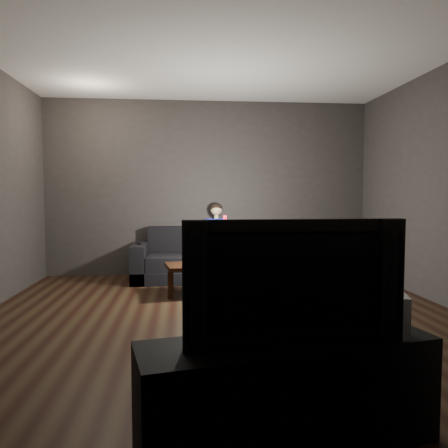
{
  "coord_description": "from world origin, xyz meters",
  "views": [
    {
      "loc": [
        -0.4,
        -4.34,
        1.25
      ],
      "look_at": [
        0.15,
        1.55,
        0.85
      ],
      "focal_mm": 35.0,
      "sensor_mm": 36.0,
      "label": 1
    }
  ],
  "objects": [
    {
      "name": "tv",
      "position": [
        0.11,
        -2.27,
        0.83
      ],
      "size": [
        1.05,
        0.17,
        0.6
      ],
      "primitive_type": "imported",
      "rotation": [
        0.0,
        0.0,
        0.03
      ],
      "color": "black",
      "rests_on": "media_console"
    },
    {
      "name": "media_console",
      "position": [
        0.11,
        -2.27,
        0.27
      ],
      "size": [
        1.54,
        0.73,
        0.53
      ],
      "primitive_type": "cube",
      "rotation": [
        0.0,
        0.0,
        0.21
      ],
      "color": "black",
      "rests_on": "floor"
    },
    {
      "name": "sofa",
      "position": [
        -0.14,
        2.03,
        0.25
      ],
      "size": [
        1.99,
        0.86,
        0.77
      ],
      "color": "black",
      "rests_on": "floor"
    },
    {
      "name": "wii_console",
      "position": [
        0.69,
        -2.27,
        0.64
      ],
      "size": [
        0.09,
        0.17,
        0.21
      ],
      "primitive_type": "cube",
      "rotation": [
        0.0,
        0.0,
        -0.28
      ],
      "color": "white",
      "rests_on": "media_console"
    },
    {
      "name": "ceiling",
      "position": [
        0.0,
        0.0,
        2.7
      ],
      "size": [
        5.0,
        5.0,
        0.02
      ],
      "primitive_type": "cube",
      "color": "white",
      "rests_on": "back_wall"
    },
    {
      "name": "wii_remote_red",
      "position": [
        0.17,
        1.57,
        0.87
      ],
      "size": [
        0.07,
        0.08,
        0.2
      ],
      "color": "red",
      "rests_on": "child"
    },
    {
      "name": "wii_remote_black",
      "position": [
        -1.03,
        1.95,
        0.56
      ],
      "size": [
        0.07,
        0.15,
        0.03
      ],
      "color": "black",
      "rests_on": "sofa"
    },
    {
      "name": "coffee_table",
      "position": [
        -0.08,
        1.09,
        0.33
      ],
      "size": [
        1.13,
        0.69,
        0.39
      ],
      "color": "black",
      "rests_on": "floor"
    },
    {
      "name": "front_wall",
      "position": [
        0.0,
        -2.5,
        1.35
      ],
      "size": [
        5.0,
        0.04,
        2.7
      ],
      "primitive_type": "cube",
      "color": "#34302E",
      "rests_on": "ground"
    },
    {
      "name": "nunchuk_white",
      "position": [
        0.02,
        1.58,
        0.83
      ],
      "size": [
        0.08,
        0.1,
        0.16
      ],
      "color": "white",
      "rests_on": "child"
    },
    {
      "name": "back_wall",
      "position": [
        0.0,
        2.5,
        1.35
      ],
      "size": [
        5.0,
        0.04,
        2.7
      ],
      "primitive_type": "cube",
      "color": "#34302E",
      "rests_on": "ground"
    },
    {
      "name": "child",
      "position": [
        0.09,
        1.98,
        0.66
      ],
      "size": [
        0.43,
        0.52,
        1.05
      ],
      "color": "black",
      "rests_on": "sofa"
    },
    {
      "name": "floor",
      "position": [
        0.0,
        0.0,
        0.0
      ],
      "size": [
        5.0,
        5.0,
        0.0
      ],
      "primitive_type": "plane",
      "color": "black",
      "rests_on": "ground"
    }
  ]
}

